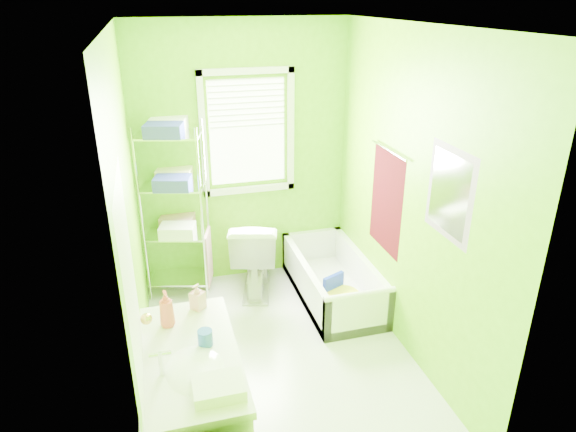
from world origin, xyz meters
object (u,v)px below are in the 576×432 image
object	(u,v)px
toilet	(255,254)
bathtub	(333,285)
vanity	(194,406)
wire_shelf_unit	(176,192)

from	to	relation	value
toilet	bathtub	bearing A→B (deg)	167.55
bathtub	toilet	world-z (taller)	toilet
bathtub	toilet	bearing A→B (deg)	152.23
bathtub	toilet	size ratio (longest dim) A/B	1.73
vanity	wire_shelf_unit	xyz separation A→B (m)	(0.09, 2.12, 0.63)
bathtub	wire_shelf_unit	world-z (taller)	wire_shelf_unit
vanity	wire_shelf_unit	bearing A→B (deg)	87.60
bathtub	toilet	distance (m)	0.83
bathtub	vanity	bearing A→B (deg)	-133.37
toilet	wire_shelf_unit	distance (m)	0.99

